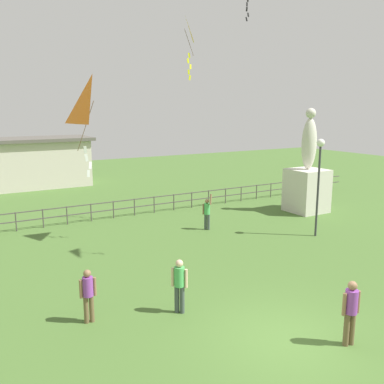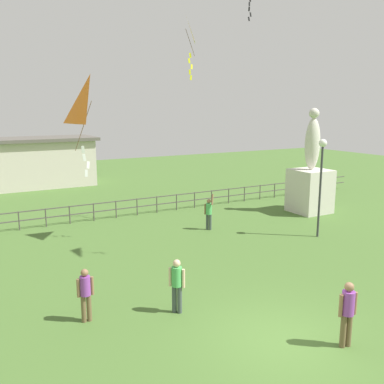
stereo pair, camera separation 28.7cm
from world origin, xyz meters
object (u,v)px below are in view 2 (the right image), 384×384
Objects in this scene: person_1 at (86,292)px; kite_5 at (186,31)px; person_2 at (209,212)px; person_3 at (177,282)px; kite_4 at (91,103)px; statue_monument at (310,182)px; person_0 at (348,310)px; lamppost at (321,167)px.

kite_5 is (5.78, 4.83, 8.04)m from person_1.
person_2 is at bearing 38.51° from person_1.
person_3 is 5.58m from kite_4.
statue_monument is 11.55m from kite_5.
statue_monument reaches higher than person_3.
person_0 is at bearing -39.65° from person_1.
kite_4 is (-7.17, -5.57, 5.10)m from person_2.
statue_monument reaches higher than person_0.
statue_monument is 1.30× the size of lamppost.
person_0 is at bearing -131.23° from lamppost.
person_2 is 8.36m from kite_5.
person_2 is at bearing 52.63° from person_3.
person_3 is (2.45, -0.76, 0.04)m from person_1.
person_1 is at bearing 162.82° from person_3.
kite_4 is 7.33m from kite_5.
person_1 is 2.57m from person_3.
person_0 reaches higher than person_1.
person_1 is at bearing -166.81° from lamppost.
person_2 is 0.71× the size of kite_5.
kite_5 reaches higher than person_3.
lamppost is 2.65× the size of person_0.
statue_monument is 3.79× the size of person_1.
statue_monument is 3.61× the size of person_3.
kite_5 is (-1.95, -1.32, 8.02)m from person_2.
person_0 is 8.54m from kite_4.
statue_monument is at bearing 23.76° from person_1.
person_1 is (-5.33, 4.41, -0.09)m from person_0.
lamppost reaches higher than person_0.
person_2 is 1.11× the size of person_3.
kite_4 is at bearing -169.05° from lamppost.
kite_5 is (-5.79, 2.12, 5.64)m from lamppost.
person_0 is 1.10× the size of person_1.
lamppost is 1.79× the size of kite_5.
person_0 is 0.67× the size of kite_5.
statue_monument is 3.44× the size of person_0.
statue_monument is at bearing 50.37° from lamppost.
lamppost is 2.78× the size of person_3.
statue_monument is at bearing 10.38° from kite_5.
person_0 is 0.95× the size of person_2.
person_2 is (2.41, 10.57, -0.08)m from person_0.
kite_4 is (-11.01, -2.13, 2.72)m from lamppost.
statue_monument is at bearing 49.31° from person_0.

